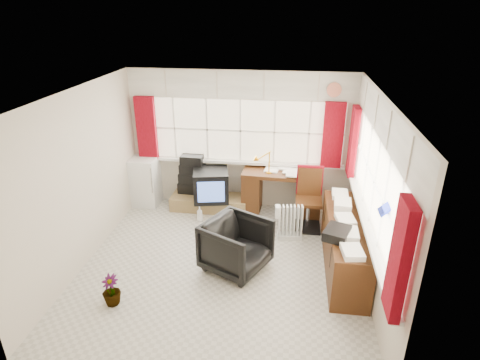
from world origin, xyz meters
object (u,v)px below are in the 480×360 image
object	(u,v)px
desk	(282,189)
radiator	(290,225)
office_chair	(236,246)
desk_lamp	(269,158)
tv_bench	(209,202)
task_chair	(309,195)
mini_fridge	(145,181)
crt_tv	(211,185)
credenza	(344,243)

from	to	relation	value
desk	radiator	size ratio (longest dim) A/B	2.41
office_chair	desk	bearing A→B (deg)	9.61
desk_lamp	radiator	size ratio (longest dim) A/B	0.68
office_chair	tv_bench	xyz separation A→B (m)	(-0.76, 1.75, -0.25)
task_chair	radiator	xyz separation A→B (m)	(-0.29, -0.48, -0.32)
radiator	mini_fridge	bearing A→B (deg)	161.36
tv_bench	crt_tv	world-z (taller)	crt_tv
desk_lamp	crt_tv	bearing A→B (deg)	-176.87
desk_lamp	tv_bench	size ratio (longest dim) A/B	0.29
radiator	credenza	size ratio (longest dim) A/B	0.30
crt_tv	credenza	bearing A→B (deg)	-32.52
mini_fridge	task_chair	bearing A→B (deg)	-8.45
desk	desk_lamp	distance (m)	0.70
desk	crt_tv	distance (m)	1.28
radiator	task_chair	bearing A→B (deg)	59.00
office_chair	mini_fridge	xyz separation A→B (m)	(-2.01, 1.83, 0.08)
desk	mini_fridge	size ratio (longest dim) A/B	1.56
office_chair	tv_bench	size ratio (longest dim) A/B	0.59
tv_bench	mini_fridge	world-z (taller)	mini_fridge
task_chair	crt_tv	world-z (taller)	task_chair
desk	task_chair	bearing A→B (deg)	-44.52
desk_lamp	radiator	world-z (taller)	desk_lamp
task_chair	tv_bench	distance (m)	1.88
task_chair	crt_tv	distance (m)	1.75
task_chair	mini_fridge	xyz separation A→B (m)	(-3.04, 0.45, -0.10)
radiator	tv_bench	world-z (taller)	radiator
office_chair	mini_fridge	world-z (taller)	mini_fridge
crt_tv	mini_fridge	size ratio (longest dim) A/B	0.78
office_chair	crt_tv	world-z (taller)	crt_tv
task_chair	mini_fridge	world-z (taller)	task_chair
office_chair	crt_tv	size ratio (longest dim) A/B	1.16
desk	desk_lamp	bearing A→B (deg)	-151.17
desk	tv_bench	world-z (taller)	desk
desk	office_chair	world-z (taller)	desk
credenza	desk	bearing A→B (deg)	120.61
desk_lamp	task_chair	distance (m)	0.93
task_chair	office_chair	distance (m)	1.73
credenza	tv_bench	distance (m)	2.75
credenza	radiator	bearing A→B (deg)	139.09
desk	office_chair	size ratio (longest dim) A/B	1.72
desk	mini_fridge	world-z (taller)	mini_fridge
desk	credenza	world-z (taller)	credenza
desk_lamp	tv_bench	xyz separation A→B (m)	(-1.09, 0.05, -0.96)
task_chair	crt_tv	xyz separation A→B (m)	(-1.73, 0.26, -0.04)
task_chair	tv_bench	world-z (taller)	task_chair
desk_lamp	office_chair	bearing A→B (deg)	-101.03
desk_lamp	office_chair	world-z (taller)	desk_lamp
task_chair	tv_bench	xyz separation A→B (m)	(-1.79, 0.37, -0.44)
task_chair	crt_tv	bearing A→B (deg)	171.31
desk	desk_lamp	size ratio (longest dim) A/B	3.52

